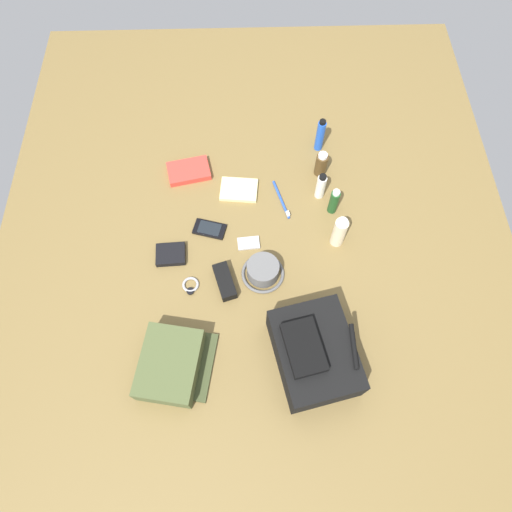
# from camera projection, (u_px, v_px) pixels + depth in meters

# --- Properties ---
(ground_plane) EXTENTS (2.64, 2.02, 0.02)m
(ground_plane) POSITION_uv_depth(u_px,v_px,m) (256.00, 262.00, 1.72)
(ground_plane) COLOR brown
(ground_plane) RESTS_ON ground
(backpack) EXTENTS (0.37, 0.31, 0.17)m
(backpack) POSITION_uv_depth(u_px,v_px,m) (314.00, 353.00, 1.48)
(backpack) COLOR black
(backpack) RESTS_ON ground_plane
(toiletry_pouch) EXTENTS (0.28, 0.27, 0.09)m
(toiletry_pouch) POSITION_uv_depth(u_px,v_px,m) (172.00, 365.00, 1.49)
(toiletry_pouch) COLOR #47512D
(toiletry_pouch) RESTS_ON ground_plane
(bucket_hat) EXTENTS (0.16, 0.16, 0.07)m
(bucket_hat) POSITION_uv_depth(u_px,v_px,m) (263.00, 271.00, 1.65)
(bucket_hat) COLOR #5B5B5B
(bucket_hat) RESTS_ON ground_plane
(deodorant_spray) EXTENTS (0.03, 0.03, 0.17)m
(deodorant_spray) POSITION_uv_depth(u_px,v_px,m) (320.00, 135.00, 1.87)
(deodorant_spray) COLOR blue
(deodorant_spray) RESTS_ON ground_plane
(cologne_bottle) EXTENTS (0.05, 0.05, 0.12)m
(cologne_bottle) POSITION_uv_depth(u_px,v_px,m) (321.00, 164.00, 1.84)
(cologne_bottle) COLOR #473319
(cologne_bottle) RESTS_ON ground_plane
(toothpaste_tube) EXTENTS (0.04, 0.04, 0.13)m
(toothpaste_tube) POSITION_uv_depth(u_px,v_px,m) (321.00, 186.00, 1.78)
(toothpaste_tube) COLOR white
(toothpaste_tube) RESTS_ON ground_plane
(shampoo_bottle) EXTENTS (0.04, 0.04, 0.13)m
(shampoo_bottle) POSITION_uv_depth(u_px,v_px,m) (334.00, 201.00, 1.75)
(shampoo_bottle) COLOR #19471E
(shampoo_bottle) RESTS_ON ground_plane
(lotion_bottle) EXTENTS (0.05, 0.05, 0.16)m
(lotion_bottle) POSITION_uv_depth(u_px,v_px,m) (339.00, 232.00, 1.68)
(lotion_bottle) COLOR beige
(lotion_bottle) RESTS_ON ground_plane
(paperback_novel) EXTENTS (0.15, 0.19, 0.03)m
(paperback_novel) POSITION_uv_depth(u_px,v_px,m) (189.00, 171.00, 1.88)
(paperback_novel) COLOR red
(paperback_novel) RESTS_ON ground_plane
(cell_phone) EXTENTS (0.10, 0.14, 0.01)m
(cell_phone) POSITION_uv_depth(u_px,v_px,m) (210.00, 229.00, 1.76)
(cell_phone) COLOR black
(cell_phone) RESTS_ON ground_plane
(media_player) EXTENTS (0.06, 0.09, 0.01)m
(media_player) POSITION_uv_depth(u_px,v_px,m) (248.00, 243.00, 1.73)
(media_player) COLOR #B7B7BC
(media_player) RESTS_ON ground_plane
(wristwatch) EXTENTS (0.07, 0.06, 0.01)m
(wristwatch) POSITION_uv_depth(u_px,v_px,m) (191.00, 286.00, 1.65)
(wristwatch) COLOR #99999E
(wristwatch) RESTS_ON ground_plane
(toothbrush) EXTENTS (0.18, 0.06, 0.02)m
(toothbrush) POSITION_uv_depth(u_px,v_px,m) (282.00, 201.00, 1.82)
(toothbrush) COLOR blue
(toothbrush) RESTS_ON ground_plane
(wallet) EXTENTS (0.10, 0.11, 0.02)m
(wallet) POSITION_uv_depth(u_px,v_px,m) (171.00, 254.00, 1.70)
(wallet) COLOR black
(wallet) RESTS_ON ground_plane
(notepad) EXTENTS (0.13, 0.16, 0.02)m
(notepad) POSITION_uv_depth(u_px,v_px,m) (239.00, 190.00, 1.84)
(notepad) COLOR beige
(notepad) RESTS_ON ground_plane
(sunglasses_case) EXTENTS (0.15, 0.09, 0.04)m
(sunglasses_case) POSITION_uv_depth(u_px,v_px,m) (225.00, 281.00, 1.65)
(sunglasses_case) COLOR black
(sunglasses_case) RESTS_ON ground_plane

